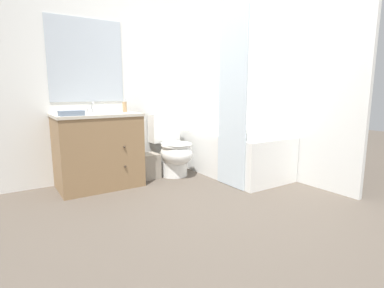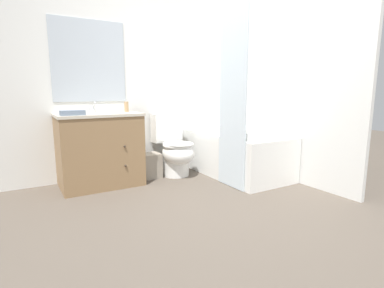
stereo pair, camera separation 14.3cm
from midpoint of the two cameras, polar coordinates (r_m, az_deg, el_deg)
name	(u,v)px [view 1 (the left image)]	position (r m, az deg, el deg)	size (l,w,h in m)	color
ground_plane	(231,210)	(2.80, 5.92, -12.46)	(14.00, 14.00, 0.00)	brown
wall_back	(148,77)	(4.03, -9.39, 12.50)	(8.00, 0.06, 2.50)	silver
wall_right	(266,77)	(4.05, 12.89, 12.35)	(0.05, 2.65, 2.50)	silver
vanity_cabinet	(98,150)	(3.53, -18.57, -1.03)	(0.90, 0.61, 0.83)	olive
sink_faucet	(91,109)	(3.66, -19.69, 6.22)	(0.14, 0.12, 0.12)	silver
toilet	(173,150)	(3.83, -4.71, -1.07)	(0.39, 0.64, 0.77)	white
bathtub	(234,153)	(3.94, 6.93, -1.73)	(0.75, 1.42, 0.54)	white
shower_curtain	(232,96)	(3.30, 6.43, 9.07)	(0.02, 0.45, 2.02)	silver
wastebasket	(147,166)	(3.76, -9.60, -4.19)	(0.27, 0.23, 0.31)	gray
tissue_box	(103,110)	(3.48, -17.76, 6.22)	(0.14, 0.11, 0.10)	white
soap_dispenser	(125,106)	(3.62, -13.82, 6.96)	(0.05, 0.05, 0.15)	tan
hand_towel_folded	(71,113)	(3.25, -23.18, 5.43)	(0.24, 0.12, 0.05)	slate
bath_towel_folded	(251,135)	(3.48, 10.01, 1.75)	(0.34, 0.23, 0.08)	white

